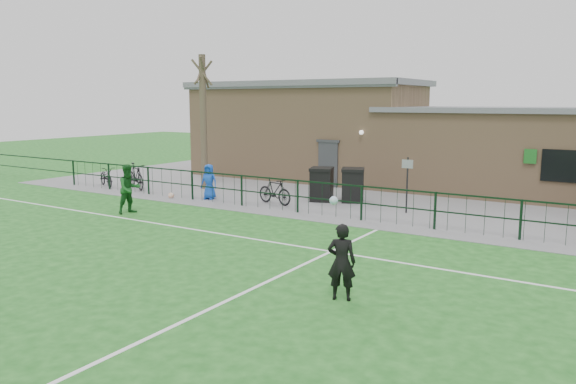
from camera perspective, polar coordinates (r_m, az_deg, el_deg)
The scene contains 18 objects.
ground at distance 13.10m, azimuth -11.96°, elevation -8.60°, with size 90.00×90.00×0.00m, color #1A5A1B.
paving_strip at distance 24.34m, azimuth 10.80°, elevation -0.29°, with size 34.00×13.00×0.02m, color slate.
pitch_line_touch at distance 19.24m, azimuth 4.48°, elevation -2.68°, with size 28.00×0.10×0.01m, color white.
pitch_line_mid at distance 16.07m, azimuth -1.92°, elevation -5.05°, with size 28.00×0.10×0.01m, color white.
pitch_line_perp at distance 11.84m, azimuth -4.90°, elevation -10.34°, with size 0.10×16.00×0.01m, color white.
perimeter_fence at distance 19.31m, azimuth 4.78°, elevation -0.85°, with size 28.00×0.10×1.20m, color black.
bare_tree at distance 25.65m, azimuth -8.59°, elevation 6.96°, with size 0.30×0.30×6.00m, color #493B2C.
wheelie_bin_left at distance 22.40m, azimuth 3.44°, elevation 0.68°, with size 0.83×0.94×1.25m, color black.
wheelie_bin_right at distance 22.29m, azimuth 6.62°, elevation 0.60°, with size 0.83×0.94×1.25m, color black.
sign_post at distance 20.29m, azimuth 12.00°, elevation 0.68°, with size 0.06×0.06×2.00m, color black.
bicycle_a at distance 27.53m, azimuth -17.98°, elevation 1.49°, with size 0.61×1.75×0.92m, color black.
bicycle_b at distance 26.26m, azimuth -15.20°, elevation 1.56°, with size 0.56×1.97×1.19m, color black.
bicycle_d at distance 21.64m, azimuth -1.36°, elevation 0.10°, with size 0.49×1.72×1.03m, color black.
spectator_child at distance 22.97m, azimuth -8.02°, elevation 1.04°, with size 0.70×0.45×1.43m, color blue.
goalkeeper_kick at distance 11.43m, azimuth 5.43°, elevation -6.85°, with size 2.09×3.14×1.57m.
outfield_player at distance 20.74m, azimuth -15.83°, elevation 0.30°, with size 0.85×0.66×1.75m, color #18551E.
ball_ground at distance 23.61m, azimuth -11.79°, elevation -0.35°, with size 0.24×0.24×0.24m, color white.
clubhouse at distance 27.19m, azimuth 11.56°, elevation 5.36°, with size 24.25×5.40×4.96m.
Camera 1 is at (8.80, -8.85, 3.96)m, focal length 35.00 mm.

